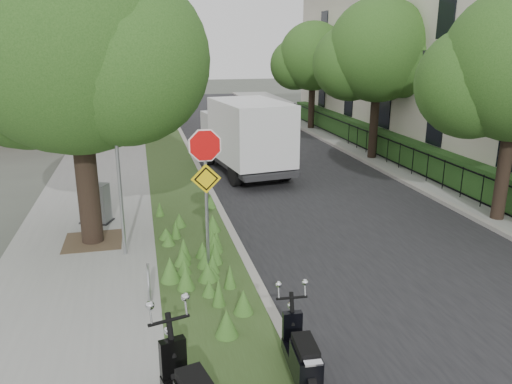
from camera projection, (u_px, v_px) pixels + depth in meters
ground at (277, 278)px, 10.76m from camera, size 120.00×120.00×0.00m
sidewalk_near at (101, 173)px, 19.15m from camera, size 3.50×60.00×0.12m
verge at (173, 169)px, 19.74m from camera, size 2.00×60.00×0.12m
kerb_near at (199, 168)px, 19.96m from camera, size 0.20×60.00×0.13m
road at (283, 165)px, 20.74m from camera, size 7.00×60.00×0.01m
kerb_far at (361, 159)px, 21.48m from camera, size 0.20×60.00×0.13m
footpath_far at (397, 157)px, 21.85m from camera, size 3.20×60.00×0.12m
street_tree_main at (70, 46)px, 11.16m from camera, size 6.21×5.54×7.66m
bare_post at (119, 172)px, 11.13m from camera, size 0.08×0.08×4.00m
bike_hoop at (149, 283)px, 9.47m from camera, size 0.06×0.78×0.77m
sign_assembly at (206, 171)px, 10.33m from camera, size 0.94×0.08×3.22m
fence_far at (377, 144)px, 21.46m from camera, size 0.04×24.00×1.00m
hedge_far at (392, 144)px, 21.61m from camera, size 1.00×24.00×1.10m
terrace_houses at (474, 60)px, 21.38m from camera, size 7.40×26.40×8.20m
brick_building at (11, 55)px, 28.01m from camera, size 9.40×10.40×8.30m
far_tree_b at (377, 56)px, 20.38m from camera, size 4.83×4.31×6.56m
far_tree_c at (312, 60)px, 27.96m from camera, size 4.37×3.89×5.93m
scooter_far at (302, 361)px, 7.16m from camera, size 0.40×1.66×0.79m
box_truck at (246, 133)px, 18.86m from camera, size 2.82×5.60×2.43m
utility_cabinet at (95, 204)px, 13.67m from camera, size 0.96×0.81×1.08m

